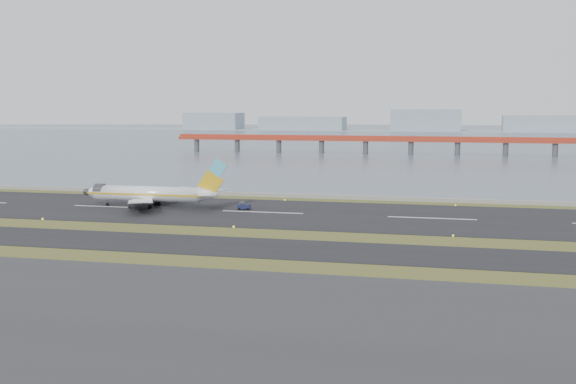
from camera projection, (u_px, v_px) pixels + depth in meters
The scene contains 10 objects.
ground at pixel (222, 234), 144.18m from camera, with size 1000.00×1000.00×0.00m, color #404E1B.
apron_strip at pixel (82, 308), 91.09m from camera, with size 1000.00×50.00×0.10m, color #2E2D30.
taxiway_strip at pixel (201, 245), 132.59m from camera, with size 1000.00×18.00×0.10m, color black.
runway_strip at pixel (262, 212), 173.13m from camera, with size 1000.00×45.00×0.10m, color black.
seawall at pixel (291, 196), 202.03m from camera, with size 1000.00×2.50×1.00m, color gray.
bay_water at pixel (404, 137), 588.18m from camera, with size 1400.00×800.00×1.30m, color #495969.
red_pier at pixel (411, 141), 379.96m from camera, with size 260.00×5.00×10.20m.
far_shoreline at pixel (430, 125), 738.72m from camera, with size 1400.00×80.00×60.50m.
airliner at pixel (153, 194), 181.10m from camera, with size 38.52×32.89×12.80m.
pushback_tug at pixel (244, 206), 177.27m from camera, with size 3.30×2.15×2.00m.
Camera 1 is at (46.18, -135.10, 25.44)m, focal length 45.00 mm.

